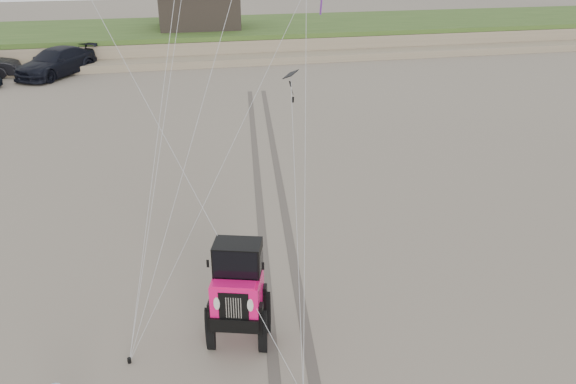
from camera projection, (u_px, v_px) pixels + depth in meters
The scene contains 7 objects.
ground at pixel (251, 373), 11.47m from camera, with size 160.00×160.00×0.00m, color #6B6054.
dune_ridge at pixel (174, 39), 44.43m from camera, with size 160.00×14.25×1.73m.
cabin at pixel (198, 7), 43.40m from camera, with size 6.40×5.40×3.35m.
truck_c at pixel (56, 62), 35.89m from camera, with size 2.43×5.97×1.73m, color black.
jeep at pixel (238, 305), 12.00m from camera, with size 2.20×5.10×1.90m, color #EE0E62, non-canonical shape.
stake_main at pixel (129, 360), 11.72m from camera, with size 0.08×0.08×0.12m, color black.
tire_tracks at pixel (271, 201), 18.97m from camera, with size 5.22×29.74×0.01m.
Camera 1 is at (-1.24, -8.86, 8.11)m, focal length 35.00 mm.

